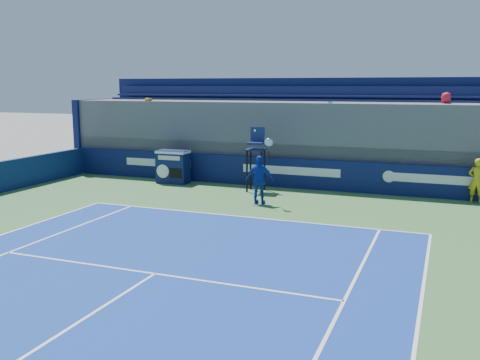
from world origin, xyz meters
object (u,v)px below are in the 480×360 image
at_px(ball_person, 477,181).
at_px(umpire_chair, 256,152).
at_px(match_clock, 173,166).
at_px(tennis_player, 260,180).

height_order(ball_person, umpire_chair, umpire_chair).
xyz_separation_m(ball_person, match_clock, (-11.69, -0.39, -0.06)).
bearing_deg(tennis_player, umpire_chair, 112.86).
relative_size(ball_person, match_clock, 1.13).
relative_size(match_clock, tennis_player, 0.54).
bearing_deg(ball_person, umpire_chair, 16.66).
xyz_separation_m(match_clock, tennis_player, (4.71, -2.47, 0.12)).
bearing_deg(tennis_player, match_clock, 152.32).
xyz_separation_m(ball_person, tennis_player, (-6.98, -2.86, 0.05)).
height_order(umpire_chair, tennis_player, tennis_player).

